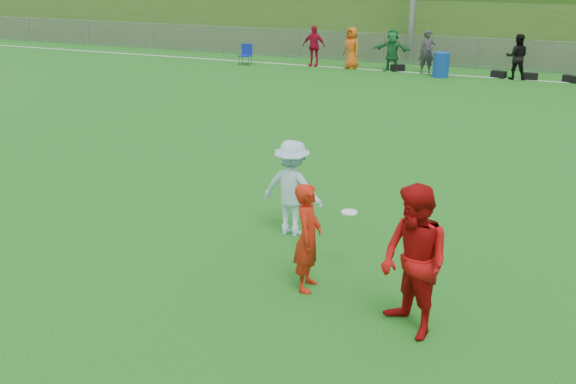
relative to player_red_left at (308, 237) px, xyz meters
The scene contains 12 objects.
ground 0.88m from the player_red_left, 113.38° to the left, with size 120.00×120.00×0.00m, color #165A13.
sideline_far 18.39m from the player_red_left, 90.50° to the left, with size 60.00×0.10×0.01m, color white.
fence 20.37m from the player_red_left, 90.45° to the left, with size 58.00×0.06×1.30m.
berm 31.38m from the player_red_left, 90.29° to the left, with size 120.00×18.00×3.00m, color #254E15.
spectator_row 18.61m from the player_red_left, 99.27° to the left, with size 9.14×0.88×1.69m.
gear_bags 18.50m from the player_red_left, 87.37° to the left, with size 7.16×0.54×0.26m.
player_red_left is the anchor object (origin of this frame).
player_red_center 1.70m from the player_red_left, 19.77° to the right, with size 0.94×0.73×1.93m, color #A70B0C.
player_blue 1.91m from the player_red_left, 118.66° to the left, with size 1.06×0.61×1.63m, color #A7D3E8.
frisbee 0.83m from the player_red_left, 63.07° to the left, with size 0.24×0.24×0.02m.
recycling_bin 17.83m from the player_red_left, 93.90° to the left, with size 0.63×0.63×0.95m, color #0E3A9D.
camp_chair 20.02m from the player_red_left, 118.48° to the left, with size 0.54×0.55×0.87m.
Camera 1 is at (2.99, -7.96, 4.45)m, focal length 40.00 mm.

